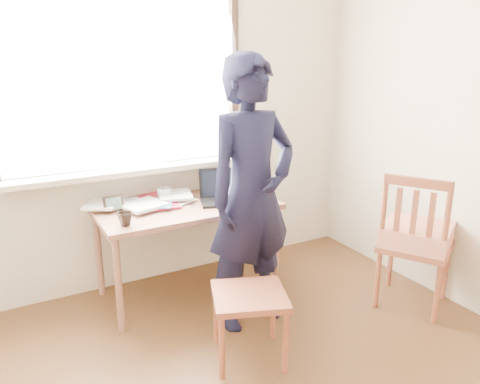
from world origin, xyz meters
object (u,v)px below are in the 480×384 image
laptop (223,194)px  work_chair (249,303)px  desk (187,214)px  mug_white (164,193)px  mug_dark (125,219)px  side_chair (416,237)px  person (252,195)px

laptop → work_chair: (-0.28, -0.89, -0.39)m
desk → mug_white: mug_white is taller
laptop → mug_white: laptop is taller
mug_dark → side_chair: (1.83, -0.75, -0.22)m
laptop → mug_white: 0.45m
desk → side_chair: (1.32, -0.95, -0.10)m
mug_dark → person: size_ratio=0.05×
mug_white → side_chair: bearing=-39.5°
desk → work_chair: bearing=-90.4°
side_chair → mug_white: bearing=140.5°
mug_white → person: 0.84m
desk → side_chair: bearing=-35.6°
mug_white → person: bearing=-67.8°
work_chair → side_chair: side_chair is taller
desk → work_chair: desk is taller
desk → laptop: bearing=-6.9°
desk → person: bearing=-68.0°
work_chair → desk: bearing=89.6°
mug_dark → side_chair: bearing=-22.3°
person → work_chair: bearing=-127.9°
laptop → mug_white: bearing=145.5°
mug_white → mug_dark: size_ratio=1.18×
mug_dark → person: (0.73, -0.35, 0.15)m
desk → laptop: laptop is taller
mug_dark → desk: bearing=21.3°
laptop → side_chair: (1.05, -0.91, -0.23)m
desk → mug_white: (-0.09, 0.22, 0.12)m
mug_dark → side_chair: side_chair is taller
work_chair → person: bearing=58.5°
mug_white → desk: bearing=-67.3°
mug_dark → work_chair: 0.96m
mug_white → mug_dark: (-0.42, -0.42, 0.00)m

